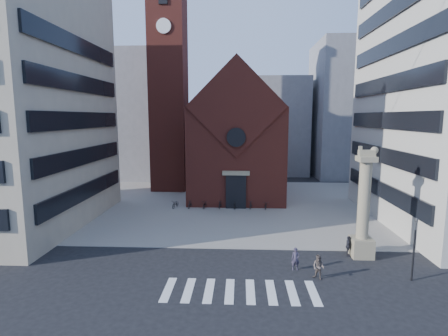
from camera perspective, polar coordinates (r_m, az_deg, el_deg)
The scene contains 20 objects.
ground at distance 25.94m, azimuth 1.39°, elevation -16.35°, with size 120.00×120.00×0.00m, color black.
piazza at distance 43.91m, azimuth 1.98°, elevation -5.90°, with size 46.00×30.00×0.05m, color gray.
zebra_crossing at distance 23.24m, azimuth 2.64°, elevation -19.44°, with size 10.20×3.20×0.01m, color white, non-canonical shape.
church at distance 48.68m, azimuth 2.13°, elevation 5.00°, with size 12.00×16.65×18.00m.
campanile at distance 52.84m, azimuth -9.01°, elevation 13.58°, with size 5.50×5.50×31.20m.
bg_block_left at distance 66.79m, azimuth -15.31°, elevation 8.21°, with size 16.00×14.00×22.00m, color gray.
bg_block_mid at distance 68.80m, azimuth 7.36°, elevation 6.77°, with size 14.00×12.00×18.00m, color gray.
bg_block_right at distance 68.99m, azimuth 21.14°, elevation 8.78°, with size 16.00×14.00×24.00m, color gray.
lion_column at distance 29.15m, azimuth 21.79°, elevation -6.92°, with size 1.63×1.60×8.68m.
traffic_light at distance 26.71m, azimuth 28.61°, elevation -11.37°, with size 0.13×0.16×4.30m.
pedestrian_0 at distance 26.17m, azimuth 11.60°, elevation -14.34°, with size 0.60×0.39×1.63m, color #363043.
pedestrian_1 at distance 25.16m, azimuth 15.18°, elevation -15.35°, with size 0.82×0.64×1.69m, color #584C47.
pedestrian_2 at distance 29.62m, azimuth 19.63°, elevation -11.92°, with size 0.95×0.40×1.63m, color #24242C.
scooter_0 at distance 42.39m, azimuth -7.92°, elevation -5.82°, with size 0.61×1.75×0.92m, color black.
scooter_1 at distance 42.09m, azimuth -5.49°, elevation -5.81°, with size 0.48×1.70×1.02m, color black.
scooter_2 at distance 41.88m, azimuth -3.03°, elevation -5.93°, with size 0.61×1.75×0.92m, color black.
scooter_3 at distance 41.73m, azimuth -0.55°, elevation -5.90°, with size 0.48×1.70×1.02m, color black.
scooter_4 at distance 41.68m, azimuth 1.94°, elevation -5.99°, with size 0.61×1.75×0.92m, color black.
scooter_5 at distance 41.69m, azimuth 4.44°, elevation -5.94°, with size 0.48×1.70×1.02m, color black.
scooter_6 at distance 41.79m, azimuth 6.93°, elevation -6.01°, with size 0.61×1.75×0.92m, color black.
Camera 1 is at (0.53, -23.56, 10.84)m, focal length 28.00 mm.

